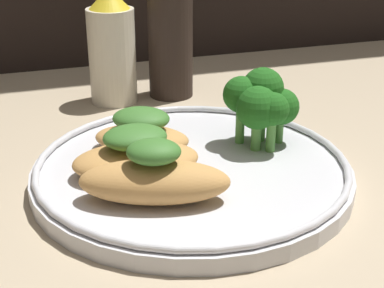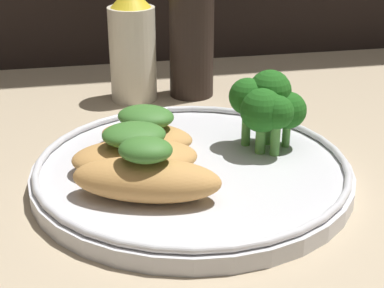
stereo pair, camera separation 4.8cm
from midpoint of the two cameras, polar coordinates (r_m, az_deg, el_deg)
ground_plane at (r=49.92cm, az=2.77°, el=-4.15°), size 180.00×180.00×1.00cm
plate at (r=49.23cm, az=2.80°, el=-2.62°), size 26.69×26.69×2.00cm
grilled_meat_front at (r=43.28cm, az=-1.28°, el=-3.20°), size 12.05×7.85×4.87cm
grilled_meat_middle at (r=47.33cm, az=-2.67°, el=-1.06°), size 10.74×6.87×4.10cm
grilled_meat_back at (r=51.72cm, az=-1.81°, el=1.25°), size 9.54×7.91×3.84cm
broccoli_bunch at (r=51.51cm, az=10.04°, el=3.76°), size 6.70×5.85×6.86cm
sauce_bottle at (r=66.89cm, az=-3.72°, el=9.39°), size 5.26×5.26×12.90cm
pepper_grinder at (r=67.99cm, az=2.02°, el=10.12°), size 5.08×5.08×15.10cm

